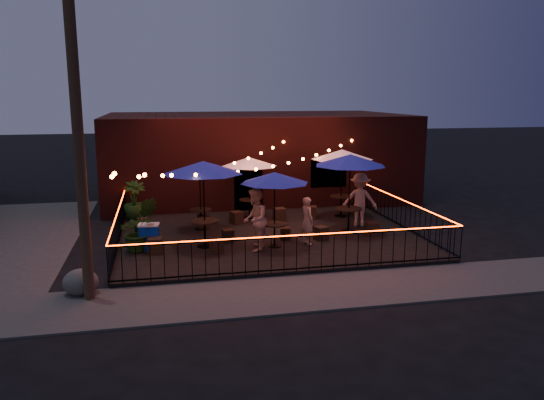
{
  "coord_description": "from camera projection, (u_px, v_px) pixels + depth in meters",
  "views": [
    {
      "loc": [
        -3.57,
        -15.53,
        4.98
      ],
      "look_at": [
        0.26,
        2.48,
        1.27
      ],
      "focal_mm": 35.0,
      "sensor_mm": 36.0,
      "label": 1
    }
  ],
  "objects": [
    {
      "name": "bistro_chair_8",
      "position": [
        321.0,
        233.0,
        17.74
      ],
      "size": [
        0.49,
        0.49,
        0.46
      ],
      "primitive_type": "cube",
      "rotation": [
        0.0,
        0.0,
        0.32
      ],
      "color": "black",
      "rests_on": "patio"
    },
    {
      "name": "ground",
      "position": [
        280.0,
        255.0,
        16.6
      ],
      "size": [
        110.0,
        110.0,
        0.0
      ],
      "primitive_type": "plane",
      "color": "black",
      "rests_on": "ground"
    },
    {
      "name": "bistro_chair_5",
      "position": [
        285.0,
        233.0,
        17.84
      ],
      "size": [
        0.41,
        0.41,
        0.4
      ],
      "primitive_type": "cube",
      "rotation": [
        0.0,
        0.0,
        2.89
      ],
      "color": "black",
      "rests_on": "patio"
    },
    {
      "name": "bistro_chair_1",
      "position": [
        216.0,
        247.0,
        16.29
      ],
      "size": [
        0.44,
        0.44,
        0.4
      ],
      "primitive_type": "cube",
      "rotation": [
        0.0,
        0.0,
        3.5
      ],
      "color": "black",
      "rests_on": "patio"
    },
    {
      "name": "patron_c",
      "position": [
        360.0,
        200.0,
        19.5
      ],
      "size": [
        1.45,
        1.13,
        1.97
      ],
      "primitive_type": "imported",
      "rotation": [
        0.0,
        0.0,
        2.79
      ],
      "color": "#D3AA85",
      "rests_on": "patio"
    },
    {
      "name": "fence_front",
      "position": [
        297.0,
        253.0,
        14.55
      ],
      "size": [
        10.0,
        0.04,
        1.04
      ],
      "color": "black",
      "rests_on": "patio"
    },
    {
      "name": "festoon_lights",
      "position": [
        239.0,
        169.0,
        17.53
      ],
      "size": [
        10.02,
        8.72,
        1.32
      ],
      "color": "orange",
      "rests_on": "ground"
    },
    {
      "name": "potted_shrub_a",
      "position": [
        137.0,
        232.0,
        16.43
      ],
      "size": [
        1.36,
        1.27,
        1.23
      ],
      "primitive_type": "imported",
      "rotation": [
        0.0,
        0.0,
        0.33
      ],
      "color": "#14350D",
      "rests_on": "patio"
    },
    {
      "name": "bistro_chair_7",
      "position": [
        279.0,
        214.0,
        20.41
      ],
      "size": [
        0.45,
        0.45,
        0.5
      ],
      "primitive_type": "cube",
      "rotation": [
        0.0,
        0.0,
        3.2
      ],
      "color": "black",
      "rests_on": "patio"
    },
    {
      "name": "bistro_chair_0",
      "position": [
        155.0,
        246.0,
        16.23
      ],
      "size": [
        0.44,
        0.44,
        0.49
      ],
      "primitive_type": "cube",
      "rotation": [
        0.0,
        0.0,
        -0.07
      ],
      "color": "black",
      "rests_on": "patio"
    },
    {
      "name": "cafe_table_3",
      "position": [
        249.0,
        163.0,
        20.51
      ],
      "size": [
        2.34,
        2.34,
        2.41
      ],
      "rotation": [
        0.0,
        0.0,
        -0.07
      ],
      "color": "black",
      "rests_on": "patio"
    },
    {
      "name": "cafe_table_4",
      "position": [
        350.0,
        161.0,
        18.33
      ],
      "size": [
        2.72,
        2.72,
        2.77
      ],
      "rotation": [
        0.0,
        0.0,
        0.08
      ],
      "color": "black",
      "rests_on": "patio"
    },
    {
      "name": "boulder",
      "position": [
        81.0,
        282.0,
        13.24
      ],
      "size": [
        1.11,
        1.04,
        0.69
      ],
      "primitive_type": "ellipsoid",
      "rotation": [
        0.0,
        0.0,
        -0.41
      ],
      "color": "#403F3B",
      "rests_on": "ground"
    },
    {
      "name": "cafe_table_1",
      "position": [
        200.0,
        170.0,
        18.78
      ],
      "size": [
        2.65,
        2.65,
        2.37
      ],
      "rotation": [
        0.0,
        0.0,
        0.28
      ],
      "color": "black",
      "rests_on": "patio"
    },
    {
      "name": "patio",
      "position": [
        268.0,
        236.0,
        18.51
      ],
      "size": [
        10.0,
        8.0,
        0.15
      ],
      "primitive_type": "cube",
      "color": "black",
      "rests_on": "ground"
    },
    {
      "name": "fence_left",
      "position": [
        118.0,
        228.0,
        17.37
      ],
      "size": [
        0.04,
        8.0,
        1.04
      ],
      "rotation": [
        0.0,
        0.0,
        1.57
      ],
      "color": "black",
      "rests_on": "patio"
    },
    {
      "name": "cooler",
      "position": [
        149.0,
        237.0,
        16.57
      ],
      "size": [
        0.68,
        0.52,
        0.84
      ],
      "rotation": [
        0.0,
        0.0,
        -0.1
      ],
      "color": "#062EB7",
      "rests_on": "patio"
    },
    {
      "name": "sidewalk",
      "position": [
        309.0,
        292.0,
        13.48
      ],
      "size": [
        18.0,
        2.5,
        0.05
      ],
      "primitive_type": "cube",
      "color": "#3B3936",
      "rests_on": "ground"
    },
    {
      "name": "cafe_table_5",
      "position": [
        342.0,
        155.0,
        20.75
      ],
      "size": [
        3.04,
        3.04,
        2.68
      ],
      "rotation": [
        0.0,
        0.0,
        -0.3
      ],
      "color": "black",
      "rests_on": "patio"
    },
    {
      "name": "bistro_chair_6",
      "position": [
        237.0,
        218.0,
        19.93
      ],
      "size": [
        0.53,
        0.53,
        0.48
      ],
      "primitive_type": "cube",
      "rotation": [
        0.0,
        0.0,
        0.42
      ],
      "color": "black",
      "rests_on": "patio"
    },
    {
      "name": "potted_shrub_b",
      "position": [
        145.0,
        219.0,
        17.51
      ],
      "size": [
        0.86,
        0.71,
        1.49
      ],
      "primitive_type": "imported",
      "rotation": [
        0.0,
        0.0,
        0.06
      ],
      "color": "#11360C",
      "rests_on": "patio"
    },
    {
      "name": "potted_shrub_c",
      "position": [
        135.0,
        201.0,
        20.52
      ],
      "size": [
        1.04,
        1.04,
        1.51
      ],
      "primitive_type": "imported",
      "rotation": [
        0.0,
        0.0,
        0.27
      ],
      "color": "#183812",
      "rests_on": "patio"
    },
    {
      "name": "bistro_chair_9",
      "position": [
        372.0,
        229.0,
        18.32
      ],
      "size": [
        0.42,
        0.42,
        0.46
      ],
      "primitive_type": "cube",
      "rotation": [
        0.0,
        0.0,
        3.05
      ],
      "color": "black",
      "rests_on": "patio"
    },
    {
      "name": "cafe_table_2",
      "position": [
        275.0,
        179.0,
        16.6
      ],
      "size": [
        2.23,
        2.23,
        2.41
      ],
      "rotation": [
        0.0,
        0.0,
        0.02
      ],
      "color": "black",
      "rests_on": "patio"
    },
    {
      "name": "patron_a",
      "position": [
        307.0,
        221.0,
        17.19
      ],
      "size": [
        0.52,
        0.65,
        1.56
      ],
      "primitive_type": "imported",
      "rotation": [
        0.0,
        0.0,
        1.86
      ],
      "color": "tan",
      "rests_on": "patio"
    },
    {
      "name": "bistro_chair_2",
      "position": [
        143.0,
        224.0,
        19.11
      ],
      "size": [
        0.46,
        0.46,
        0.42
      ],
      "primitive_type": "cube",
      "rotation": [
        0.0,
        0.0,
        0.37
      ],
      "color": "black",
      "rests_on": "patio"
    },
    {
      "name": "cafe_table_0",
      "position": [
        203.0,
        169.0,
        16.53
      ],
      "size": [
        3.2,
        3.2,
        2.76
      ],
      "rotation": [
        0.0,
        0.0,
        -0.34
      ],
      "color": "black",
      "rests_on": "patio"
    },
    {
      "name": "bistro_chair_4",
      "position": [
        228.0,
        236.0,
        17.57
      ],
      "size": [
        0.4,
        0.4,
        0.41
      ],
      "primitive_type": "cube",
      "rotation": [
        0.0,
        0.0,
        0.18
      ],
      "color": "black",
      "rests_on": "patio"
    },
    {
      "name": "bistro_chair_3",
      "position": [
        203.0,
        222.0,
        19.27
      ],
      "size": [
        0.44,
        0.44,
        0.49
      ],
      "primitive_type": "cube",
      "rotation": [
        0.0,
        0.0,
        3.19
      ],
      "color": "black",
      "rests_on": "patio"
    },
    {
      "name": "utility_pole",
      "position": [
        78.0,
        137.0,
        12.22
      ],
      "size": [
        0.26,
        0.26,
        8.0
      ],
      "primitive_type": "cylinder",
      "color": "#3A2917",
      "rests_on": "ground"
    },
    {
      "name": "bistro_chair_11",
      "position": [
        358.0,
        208.0,
        21.54
      ],
      "size": [
        0.45,
        0.45,
        0.51
      ],
      "primitive_type": "cube",
      "rotation": [
        0.0,
        0.0,
        3.1
      ],
      "color": "black",
      "rests_on": "patio"
    },
    {
      "name": "brick_building",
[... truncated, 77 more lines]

